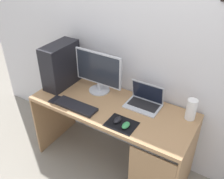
% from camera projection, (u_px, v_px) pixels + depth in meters
% --- Properties ---
extents(ground_plane, '(8.00, 8.00, 0.00)m').
position_uv_depth(ground_plane, '(112.00, 161.00, 2.79)').
color(ground_plane, gray).
extents(wall_back, '(4.00, 0.05, 2.60)m').
position_uv_depth(wall_back, '(132.00, 40.00, 2.34)').
color(wall_back, silver).
rests_on(wall_back, ground_plane).
extents(desk, '(1.56, 0.63, 0.77)m').
position_uv_depth(desk, '(113.00, 119.00, 2.44)').
color(desk, '#A37A51').
rests_on(desk, ground_plane).
extents(pc_tower, '(0.19, 0.41, 0.46)m').
position_uv_depth(pc_tower, '(61.00, 65.00, 2.58)').
color(pc_tower, black).
rests_on(pc_tower, desk).
extents(monitor, '(0.51, 0.21, 0.43)m').
position_uv_depth(monitor, '(98.00, 72.00, 2.47)').
color(monitor, '#B7BCC6').
rests_on(monitor, desk).
extents(laptop, '(0.32, 0.22, 0.22)m').
position_uv_depth(laptop, '(144.00, 101.00, 2.36)').
color(laptop, '#B7BCC6').
rests_on(laptop, desk).
extents(speaker, '(0.09, 0.09, 0.19)m').
position_uv_depth(speaker, '(191.00, 109.00, 2.16)').
color(speaker, white).
rests_on(speaker, desk).
extents(keyboard, '(0.42, 0.14, 0.02)m').
position_uv_depth(keyboard, '(76.00, 106.00, 2.35)').
color(keyboard, black).
rests_on(keyboard, desk).
extents(mousepad, '(0.26, 0.20, 0.00)m').
position_uv_depth(mousepad, '(121.00, 124.00, 2.15)').
color(mousepad, black).
rests_on(mousepad, desk).
extents(mouse_left, '(0.06, 0.10, 0.03)m').
position_uv_depth(mouse_left, '(118.00, 120.00, 2.16)').
color(mouse_left, black).
rests_on(mouse_left, mousepad).
extents(mouse_right, '(0.06, 0.10, 0.03)m').
position_uv_depth(mouse_right, '(126.00, 125.00, 2.10)').
color(mouse_right, '#338C4C').
rests_on(mouse_right, mousepad).
extents(cell_phone, '(0.07, 0.13, 0.01)m').
position_uv_depth(cell_phone, '(55.00, 99.00, 2.45)').
color(cell_phone, black).
rests_on(cell_phone, desk).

